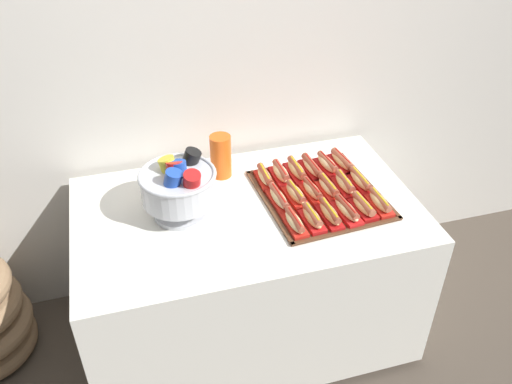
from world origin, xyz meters
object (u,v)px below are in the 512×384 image
Objects in this scene: hot_dog_2 at (330,214)px; hot_dog_15 at (312,168)px; hot_dog_12 at (265,177)px; hot_dog_4 at (363,206)px; hot_dog_14 at (297,170)px; hot_dog_10 at (344,184)px; serving_tray at (320,195)px; hot_dog_13 at (281,173)px; hot_dog_6 at (279,198)px; hot_dog_11 at (360,181)px; hot_dog_0 at (295,222)px; hot_dog_3 at (347,210)px; hot_dog_9 at (328,187)px; hot_dog_7 at (296,194)px; hot_dog_16 at (327,164)px; hot_dog_17 at (342,161)px; hot_dog_1 at (312,218)px; cup_stack at (221,156)px; hot_dog_5 at (380,202)px; hot_dog_8 at (312,191)px; buffet_table at (248,270)px; punch_bowl at (179,185)px.

hot_dog_15 is at bearing 80.95° from hot_dog_2.
hot_dog_4 is at bearing -43.97° from hot_dog_12.
hot_dog_10 is at bearing -43.97° from hot_dog_14.
hot_dog_13 reaches higher than serving_tray.
hot_dog_11 is (0.37, 0.02, 0.00)m from hot_dog_6.
hot_dog_11 reaches higher than hot_dog_0.
hot_dog_14 is at bearing 106.56° from hot_dog_3.
hot_dog_6 is at bearing 93.76° from hot_dog_0.
hot_dog_15 is at bearing 59.47° from hot_dog_0.
hot_dog_9 is at bearing 118.20° from hot_dog_4.
hot_dog_3 is at bearing -43.97° from hot_dog_7.
hot_dog_16 reaches higher than hot_dog_17.
hot_dog_9 reaches higher than hot_dog_12.
hot_dog_12 is 0.15m from hot_dog_14.
hot_dog_1 is 0.93× the size of hot_dog_16.
hot_dog_10 is 1.07× the size of hot_dog_12.
hot_dog_1 is at bearing -59.32° from cup_stack.
hot_dog_5 is at bearing -25.05° from hot_dog_7.
hot_dog_15 is (0.06, 0.17, -0.00)m from hot_dog_8.
cup_stack is (-0.36, 0.27, 0.09)m from serving_tray.
hot_dog_16 reaches higher than buffet_table.
hot_dog_6 is at bearing -176.24° from hot_dog_7.
hot_dog_17 is (0.29, 0.18, -0.00)m from hot_dog_7.
hot_dog_1 is 0.99× the size of hot_dog_5.
serving_tray is at bearing -134.89° from hot_dog_17.
hot_dog_6 is 0.91× the size of cup_stack.
hot_dog_10 is (0.30, 0.02, 0.00)m from hot_dog_6.
hot_dog_16 is at bearing -11.96° from cup_stack.
hot_dog_12 is 0.23m from hot_dog_15.
hot_dog_12 is (-0.16, 0.15, -0.00)m from hot_dog_8.
hot_dog_9 reaches higher than hot_dog_6.
hot_dog_14 is 0.96× the size of hot_dog_17.
hot_dog_6 is (-0.09, 0.16, -0.00)m from hot_dog_1.
hot_dog_3 is 0.22m from hot_dog_11.
hot_dog_9 is (-0.01, 0.16, 0.00)m from hot_dog_3.
hot_dog_3 reaches higher than hot_dog_6.
hot_dog_12 is (-0.24, 0.15, -0.00)m from hot_dog_9.
hot_dog_16 is at bearing 3.76° from hot_dog_13.
hot_dog_15 is at bearing 3.76° from hot_dog_12.
hot_dog_0 is at bearing -176.24° from hot_dog_1.
hot_dog_3 is 0.08m from hot_dog_4.
hot_dog_6 is at bearing -176.24° from serving_tray.
hot_dog_16 is (0.07, 0.00, 0.00)m from hot_dog_15.
hot_dog_8 reaches higher than hot_dog_0.
hot_dog_4 is (0.07, 0.00, -0.00)m from hot_dog_3.
hot_dog_13 is 0.99× the size of hot_dog_16.
hot_dog_12 is at bearing -176.24° from hot_dog_15.
hot_dog_10 is 0.91× the size of hot_dog_14.
hot_dog_1 is 0.88× the size of hot_dog_14.
hot_dog_12 is 0.42m from punch_bowl.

